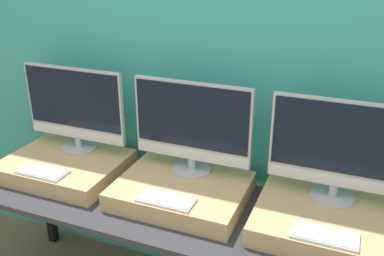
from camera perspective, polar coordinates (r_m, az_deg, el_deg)
wall_back at (r=2.24m, az=2.00°, el=7.90°), size 8.00×0.04×2.60m
workbench at (r=2.17m, az=-1.96°, el=-11.53°), size 2.26×0.66×0.71m
wooden_riser_left at (r=2.49m, az=-16.52°, el=-4.86°), size 0.63×0.50×0.09m
monitor_left at (r=2.47m, az=-15.38°, el=2.70°), size 0.61×0.20×0.48m
keyboard_left at (r=2.35m, az=-19.30°, el=-5.52°), size 0.26×0.12×0.01m
wooden_riser_center at (r=2.16m, az=-1.40°, el=-8.38°), size 0.63×0.50×0.09m
monitor_center at (r=2.13m, az=-0.02°, el=0.34°), size 0.61×0.20×0.48m
keyboard_center at (r=1.99m, az=-3.48°, el=-9.52°), size 0.26×0.12×0.01m
wooden_riser_right at (r=2.03m, az=17.64°, el=-11.90°), size 0.63×0.50×0.09m
monitor_right at (r=2.00m, az=19.05°, el=-2.60°), size 0.61×0.20×0.48m
keyboard_right at (r=1.85m, az=17.27°, el=-13.53°), size 0.26×0.12×0.01m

